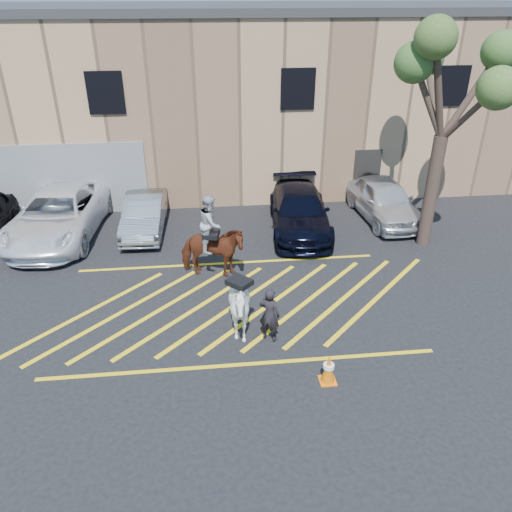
{
  "coord_description": "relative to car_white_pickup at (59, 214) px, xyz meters",
  "views": [
    {
      "loc": [
        -0.66,
        -12.01,
        7.93
      ],
      "look_at": [
        0.69,
        0.2,
        1.3
      ],
      "focal_mm": 35.0,
      "sensor_mm": 36.0,
      "label": 1
    }
  ],
  "objects": [
    {
      "name": "car_blue_suv",
      "position": [
        8.62,
        -0.43,
        -0.09
      ],
      "size": [
        2.49,
        5.19,
        1.46
      ],
      "primitive_type": "imported",
      "rotation": [
        0.0,
        0.0,
        -0.09
      ],
      "color": "black",
      "rests_on": "ground"
    },
    {
      "name": "tree",
      "position": [
        12.72,
        -2.08,
        4.88
      ],
      "size": [
        3.99,
        4.37,
        7.31
      ],
      "color": "#443229",
      "rests_on": "ground"
    },
    {
      "name": "car_white_suv",
      "position": [
        12.02,
        0.22,
        -0.05
      ],
      "size": [
        2.13,
        4.6,
        1.53
      ],
      "primitive_type": "imported",
      "rotation": [
        0.0,
        0.0,
        0.07
      ],
      "color": "silver",
      "rests_on": "ground"
    },
    {
      "name": "saddled_white",
      "position": [
        5.93,
        -6.61,
        0.09
      ],
      "size": [
        2.17,
        2.17,
        1.79
      ],
      "color": "silver",
      "rests_on": "ground"
    },
    {
      "name": "mounted_bay",
      "position": [
        5.33,
        -3.53,
        0.26
      ],
      "size": [
        2.17,
        1.34,
        2.67
      ],
      "color": "#5F2B16",
      "rests_on": "ground"
    },
    {
      "name": "car_silver_sedan",
      "position": [
        2.98,
        0.07,
        -0.17
      ],
      "size": [
        1.48,
        3.96,
        1.29
      ],
      "primitive_type": "imported",
      "rotation": [
        0.0,
        0.0,
        -0.03
      ],
      "color": "gray",
      "rests_on": "ground"
    },
    {
      "name": "ground",
      "position": [
        5.86,
        -4.97,
        -0.82
      ],
      "size": [
        90.0,
        90.0,
        0.0
      ],
      "primitive_type": "plane",
      "color": "black",
      "rests_on": "ground"
    },
    {
      "name": "traffic_cone",
      "position": [
        7.77,
        -8.55,
        -0.45
      ],
      "size": [
        0.38,
        0.38,
        0.73
      ],
      "color": "orange",
      "rests_on": "ground"
    },
    {
      "name": "warehouse",
      "position": [
        5.84,
        7.02,
        2.83
      ],
      "size": [
        32.42,
        10.2,
        7.3
      ],
      "color": "tan",
      "rests_on": "ground"
    },
    {
      "name": "car_white_pickup",
      "position": [
        0.0,
        0.0,
        0.0
      ],
      "size": [
        3.21,
        6.09,
        1.63
      ],
      "primitive_type": "imported",
      "rotation": [
        0.0,
        0.0,
        -0.09
      ],
      "color": "white",
      "rests_on": "ground"
    },
    {
      "name": "handler",
      "position": [
        6.65,
        -6.85,
        -0.07
      ],
      "size": [
        0.65,
        0.58,
        1.49
      ],
      "primitive_type": "imported",
      "rotation": [
        0.0,
        0.0,
        2.61
      ],
      "color": "black",
      "rests_on": "ground"
    },
    {
      "name": "hatching_zone",
      "position": [
        5.86,
        -5.27,
        -0.81
      ],
      "size": [
        12.6,
        5.12,
        0.01
      ],
      "color": "yellow",
      "rests_on": "ground"
    }
  ]
}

